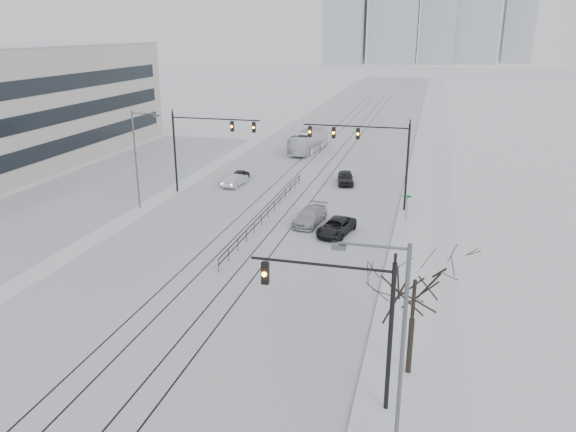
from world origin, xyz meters
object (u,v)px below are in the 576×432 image
Objects in this scene: sedan_nb_front at (336,227)px; box_truck at (308,141)px; traffic_mast_near at (352,313)px; bare_tree at (414,290)px; sedan_sb_outer at (235,180)px; sedan_nb_right at (310,216)px; sedan_sb_inner at (240,175)px; sedan_nb_far at (346,178)px.

sedan_nb_front is 0.45× the size of box_truck.
sedan_nb_front is (-4.28, 21.43, -3.92)m from traffic_mast_near.
bare_tree is at bearing 51.24° from traffic_mast_near.
sedan_sb_outer is 14.43m from sedan_nb_right.
sedan_sb_inner is at bearing 121.18° from bare_tree.
sedan_nb_far is 17.19m from box_truck.
sedan_nb_far is at bearing 122.37° from box_truck.
sedan_sb_outer is 0.88× the size of sedan_nb_front.
box_truck reaches higher than sedan_sb_outer.
bare_tree is 19.98m from sedan_nb_front.
traffic_mast_near is at bearing 112.34° from sedan_sb_inner.
sedan_nb_right is at bearing 109.19° from box_truck.
sedan_sb_outer is (-17.25, 33.48, -3.90)m from traffic_mast_near.
sedan_sb_inner is 0.78× the size of sedan_nb_front.
sedan_nb_front is at bearing -94.92° from sedan_nb_far.
sedan_nb_right is (-2.61, 2.00, 0.06)m from sedan_nb_front.
sedan_nb_front is at bearing 112.90° from box_truck.
sedan_sb_outer is 11.85m from sedan_nb_far.
sedan_sb_inner is 19.49m from sedan_nb_front.
box_truck is (-9.21, 31.17, 0.78)m from sedan_nb_front.
traffic_mast_near is 37.82m from sedan_nb_far.
box_truck is at bearing 104.84° from sedan_nb_far.
bare_tree is 36.47m from sedan_sb_outer.
sedan_sb_inner is 0.74× the size of sedan_nb_right.
traffic_mast_near is 54.39m from box_truck.
sedan_nb_far is at bearing 93.78° from sedan_nb_right.
sedan_nb_right is at bearing -104.91° from sedan_nb_far.
sedan_nb_front is (13.16, -14.38, 0.03)m from sedan_sb_inner.
bare_tree is at bearing -58.06° from sedan_nb_front.
sedan_sb_inner is 16.26m from sedan_nb_right.
bare_tree reaches higher than sedan_sb_outer.
sedan_sb_inner is 17.27m from box_truck.
sedan_nb_right is (10.55, -12.38, 0.09)m from sedan_sb_inner.
sedan_sb_inner is at bearing 175.58° from sedan_nb_far.
traffic_mast_near reaches higher than sedan_sb_inner.
box_truck is at bearing 104.38° from traffic_mast_near.
sedan_nb_front is 32.51m from box_truck.
traffic_mast_near is at bearing -128.76° from bare_tree.
box_truck is (-13.49, 52.60, -3.14)m from traffic_mast_near.
sedan_nb_right is (10.35, -10.05, 0.03)m from sedan_sb_outer.
bare_tree reaches higher than sedan_nb_right.
traffic_mast_near is at bearing 110.83° from box_truck.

